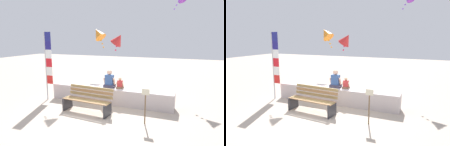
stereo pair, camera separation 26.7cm
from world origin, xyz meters
The scene contains 9 objects.
ground_plane centered at (0.00, 0.00, 0.00)m, with size 40.00×40.00×0.00m, color #B1A08F.
seawall_ledge centered at (0.00, 1.33, 0.32)m, with size 5.03×0.61×0.64m, color #BCAFAD.
park_bench centered at (-0.36, 0.14, 0.43)m, with size 1.82×0.74×0.88m.
person_adult centered at (-0.02, 1.36, 0.92)m, with size 0.47×0.34×0.72m.
person_child centered at (0.43, 1.36, 0.81)m, with size 0.29×0.21×0.44m.
flag_banner centered at (-2.54, 0.77, 1.62)m, with size 0.33×0.05×2.84m.
kite_orange centered at (-1.56, 3.62, 2.82)m, with size 0.95×0.83×1.16m.
kite_red centered at (-0.59, 3.96, 2.52)m, with size 0.88×0.71×0.98m.
sign_post centered at (1.74, -0.10, 0.66)m, with size 0.24×0.04×1.10m.
Camera 1 is at (2.88, -5.74, 2.61)m, focal length 31.46 mm.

